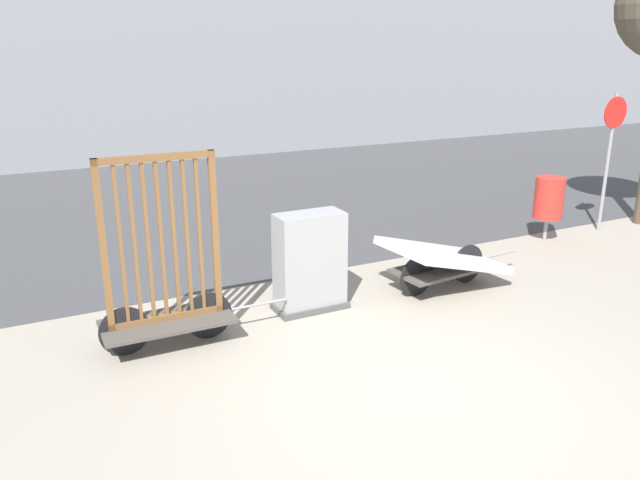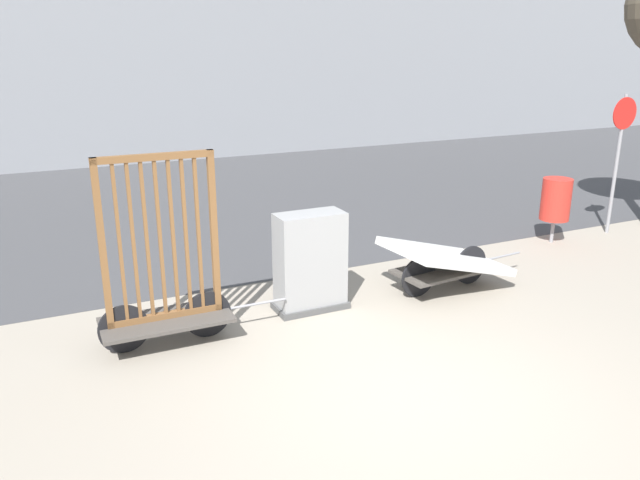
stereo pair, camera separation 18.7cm
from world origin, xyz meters
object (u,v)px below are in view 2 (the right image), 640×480
Objects in this scene: bike_cart_with_mattress at (446,260)px; utility_cabinet at (310,265)px; sign_post at (620,145)px; bike_cart_with_bedframe at (164,283)px; trash_bin at (556,200)px.

utility_cabinet reaches higher than bike_cart_with_mattress.
sign_post reaches higher than utility_cabinet.
bike_cart_with_bedframe reaches higher than utility_cabinet.
utility_cabinet is 0.52× the size of sign_post.
trash_bin is at bearing 13.43° from bike_cart_with_mattress.
bike_cart_with_mattress is 2.06× the size of trash_bin.
bike_cart_with_mattress is at bearing -167.17° from sign_post.
sign_post is at bearing -0.35° from trash_bin.
bike_cart_with_bedframe is 1.85m from utility_cabinet.
trash_bin reaches higher than bike_cart_with_mattress.
bike_cart_with_bedframe is at bearing -173.35° from utility_cabinet.
bike_cart_with_bedframe is at bearing -173.11° from sign_post.
utility_cabinet reaches higher than trash_bin.
utility_cabinet is (-1.90, 0.21, 0.15)m from bike_cart_with_mattress.
bike_cart_with_bedframe is 0.95× the size of bike_cart_with_mattress.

